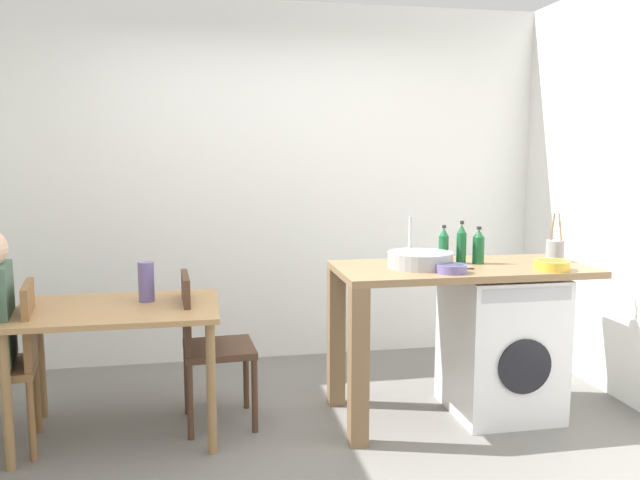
# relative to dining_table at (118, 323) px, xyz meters

# --- Properties ---
(ground_plane) EXTENTS (5.46, 5.46, 0.00)m
(ground_plane) POSITION_rel_dining_table_xyz_m (0.99, -0.48, -0.64)
(ground_plane) COLOR slate
(wall_back) EXTENTS (4.60, 0.10, 2.70)m
(wall_back) POSITION_rel_dining_table_xyz_m (0.99, 1.27, 0.71)
(wall_back) COLOR white
(wall_back) RESTS_ON ground_plane
(dining_table) EXTENTS (1.10, 0.76, 0.74)m
(dining_table) POSITION_rel_dining_table_xyz_m (0.00, 0.00, 0.00)
(dining_table) COLOR tan
(dining_table) RESTS_ON ground_plane
(chair_person_seat) EXTENTS (0.46, 0.46, 0.90)m
(chair_person_seat) POSITION_rel_dining_table_xyz_m (-0.55, -0.09, -0.14)
(chair_person_seat) COLOR olive
(chair_person_seat) RESTS_ON ground_plane
(chair_opposite) EXTENTS (0.43, 0.43, 0.90)m
(chair_opposite) POSITION_rel_dining_table_xyz_m (0.48, 0.04, -0.14)
(chair_opposite) COLOR #4C3323
(chair_opposite) RESTS_ON ground_plane
(kitchen_counter) EXTENTS (1.50, 0.68, 0.92)m
(kitchen_counter) POSITION_rel_dining_table_xyz_m (1.77, -0.09, 0.12)
(kitchen_counter) COLOR olive
(kitchen_counter) RESTS_ON ground_plane
(washing_machine) EXTENTS (0.60, 0.61, 0.86)m
(washing_machine) POSITION_rel_dining_table_xyz_m (2.24, -0.09, -0.21)
(washing_machine) COLOR white
(washing_machine) RESTS_ON ground_plane
(sink_basin) EXTENTS (0.38, 0.38, 0.09)m
(sink_basin) POSITION_rel_dining_table_xyz_m (1.72, -0.09, 0.32)
(sink_basin) COLOR #9EA0A5
(sink_basin) RESTS_ON kitchen_counter
(tap) EXTENTS (0.02, 0.02, 0.28)m
(tap) POSITION_rel_dining_table_xyz_m (1.72, 0.09, 0.42)
(tap) COLOR #B2B2B7
(tap) RESTS_ON kitchen_counter
(bottle_tall_green) EXTENTS (0.06, 0.06, 0.23)m
(bottle_tall_green) POSITION_rel_dining_table_xyz_m (1.90, 0.02, 0.38)
(bottle_tall_green) COLOR #19592D
(bottle_tall_green) RESTS_ON kitchen_counter
(bottle_squat_brown) EXTENTS (0.06, 0.06, 0.26)m
(bottle_squat_brown) POSITION_rel_dining_table_xyz_m (2.01, -0.01, 0.39)
(bottle_squat_brown) COLOR #19592D
(bottle_squat_brown) RESTS_ON kitchen_counter
(bottle_clear_small) EXTENTS (0.07, 0.07, 0.23)m
(bottle_clear_small) POSITION_rel_dining_table_xyz_m (2.11, -0.03, 0.38)
(bottle_clear_small) COLOR #19592D
(bottle_clear_small) RESTS_ON kitchen_counter
(mixing_bowl) EXTENTS (0.17, 0.17, 0.05)m
(mixing_bowl) POSITION_rel_dining_table_xyz_m (1.83, -0.29, 0.30)
(mixing_bowl) COLOR slate
(mixing_bowl) RESTS_ON kitchen_counter
(utensil_crock) EXTENTS (0.11, 0.11, 0.30)m
(utensil_crock) POSITION_rel_dining_table_xyz_m (2.61, -0.04, 0.35)
(utensil_crock) COLOR gray
(utensil_crock) RESTS_ON kitchen_counter
(colander) EXTENTS (0.20, 0.20, 0.06)m
(colander) POSITION_rel_dining_table_xyz_m (2.43, -0.31, 0.31)
(colander) COLOR gold
(colander) RESTS_ON kitchen_counter
(vase) EXTENTS (0.09, 0.09, 0.23)m
(vase) POSITION_rel_dining_table_xyz_m (0.15, 0.10, 0.21)
(vase) COLOR slate
(vase) RESTS_ON dining_table
(scissors) EXTENTS (0.15, 0.06, 0.01)m
(scissors) POSITION_rel_dining_table_xyz_m (1.93, -0.19, 0.28)
(scissors) COLOR #B2B2B7
(scissors) RESTS_ON kitchen_counter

